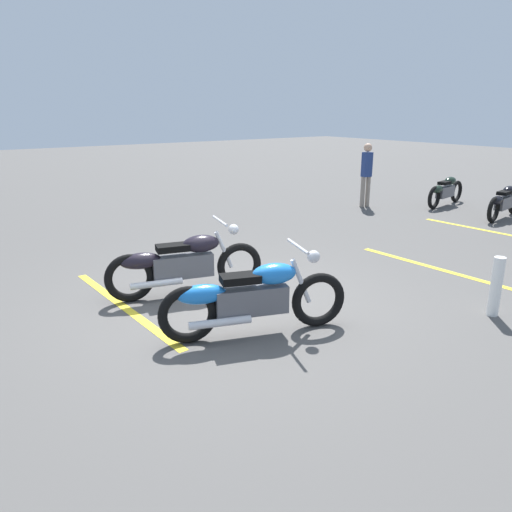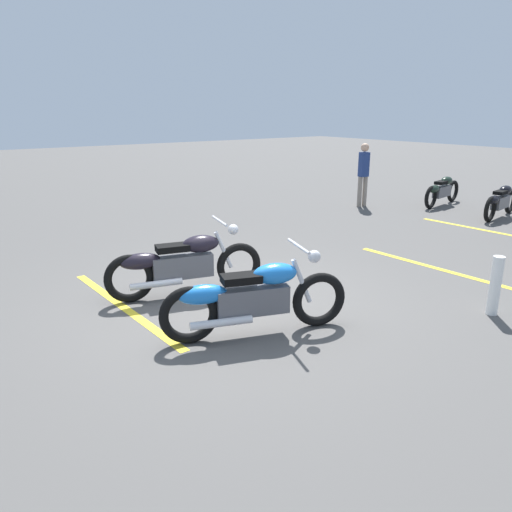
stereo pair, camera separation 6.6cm
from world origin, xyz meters
The scene contains 10 objects.
ground_plane centered at (0.00, 0.00, 0.00)m, with size 60.00×60.00×0.00m, color #514F4C.
motorcycle_bright_foreground centered at (-0.29, -0.79, 0.46)m, with size 2.14×0.88×1.04m.
motorcycle_dark_foreground centered at (-0.33, 0.81, 0.46)m, with size 2.19×0.77×1.04m.
motorcycle_row_center centered at (8.21, 0.88, 0.41)m, with size 1.98×0.47×0.75m.
motorcycle_row_right centered at (8.49, 2.64, 0.41)m, with size 1.99×0.48×0.75m.
bystander_near_row centered at (6.66, 3.82, 0.93)m, with size 0.28×0.23×1.66m.
bollard_post centered at (2.53, -2.12, 0.38)m, with size 0.14×0.14×0.77m, color white.
parking_stripe_near centered at (-1.18, 0.89, 0.00)m, with size 3.20×0.12×0.01m, color yellow.
parking_stripe_mid centered at (3.61, -0.67, 0.00)m, with size 3.20×0.12×0.01m, color yellow.
parking_stripe_far centered at (6.76, 0.26, 0.00)m, with size 3.20×0.12×0.01m, color yellow.
Camera 1 is at (-3.28, -5.07, 2.52)m, focal length 34.56 mm.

